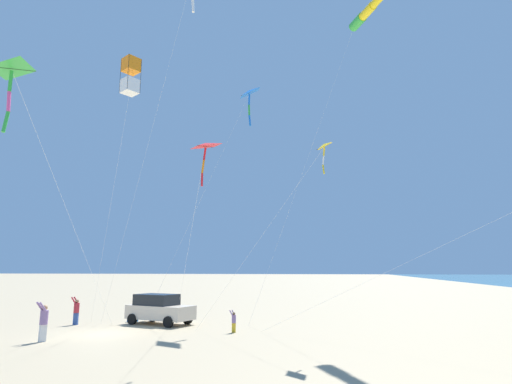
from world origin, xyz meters
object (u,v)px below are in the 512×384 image
at_px(kite_box_checkered_midright, 131,76).
at_px(kite_delta_small_distant, 323,147).
at_px(kite_windsock_long_streamer_right, 371,8).
at_px(person_adult_flyer, 76,309).
at_px(kite_delta_teal_far_right, 12,70).
at_px(cooler_box, 133,319).
at_px(kite_delta_yellow_midlevel, 205,147).
at_px(person_child_green_jacket, 234,320).
at_px(person_child_grey_jacket, 44,320).
at_px(kite_delta_magenta_far_left, 249,93).
at_px(parked_car, 159,309).

relative_size(kite_box_checkered_midright, kite_delta_small_distant, 1.62).
bearing_deg(kite_windsock_long_streamer_right, kite_delta_small_distant, 61.24).
relative_size(person_adult_flyer, kite_delta_teal_far_right, 0.11).
xyz_separation_m(cooler_box, kite_delta_yellow_midlevel, (-8.10, 9.70, 8.43)).
bearing_deg(kite_delta_teal_far_right, person_adult_flyer, -64.07).
relative_size(person_adult_flyer, kite_delta_yellow_midlevel, 0.14).
xyz_separation_m(person_child_green_jacket, person_child_grey_jacket, (8.22, 4.74, 0.37)).
height_order(cooler_box, kite_delta_magenta_far_left, kite_delta_magenta_far_left).
height_order(kite_windsock_long_streamer_right, kite_delta_yellow_midlevel, kite_windsock_long_streamer_right).
relative_size(parked_car, person_child_green_jacket, 3.90).
height_order(cooler_box, kite_delta_teal_far_right, kite_delta_teal_far_right).
height_order(person_child_green_jacket, person_child_grey_jacket, person_child_grey_jacket).
bearing_deg(person_adult_flyer, cooler_box, -142.22).
bearing_deg(parked_car, kite_delta_yellow_midlevel, 123.48).
distance_m(parked_car, person_adult_flyer, 5.16).
bearing_deg(kite_delta_teal_far_right, person_child_grey_jacket, -61.11).
xyz_separation_m(kite_box_checkered_midright, kite_delta_teal_far_right, (-1.94, 10.36, -5.01)).
height_order(person_child_green_jacket, kite_delta_small_distant, kite_delta_small_distant).
distance_m(cooler_box, kite_box_checkered_midright, 15.51).
relative_size(person_child_grey_jacket, kite_delta_teal_far_right, 0.12).
bearing_deg(person_child_grey_jacket, person_adult_flyer, -68.51).
distance_m(kite_windsock_long_streamer_right, kite_delta_yellow_midlevel, 16.76).
xyz_separation_m(person_adult_flyer, kite_delta_small_distant, (-15.80, 4.35, 8.33)).
bearing_deg(person_adult_flyer, person_child_green_jacket, 173.99).
xyz_separation_m(person_child_green_jacket, kite_delta_yellow_midlevel, (-0.33, 6.45, 7.99)).
bearing_deg(person_adult_flyer, parked_car, -165.33).
bearing_deg(person_child_green_jacket, kite_windsock_long_streamer_right, -163.49).
relative_size(person_adult_flyer, kite_delta_magenta_far_left, 0.10).
xyz_separation_m(person_child_green_jacket, kite_delta_teal_far_right, (3.67, 12.99, 8.75)).
distance_m(parked_car, kite_delta_small_distant, 14.76).
height_order(person_adult_flyer, kite_windsock_long_streamer_right, kite_windsock_long_streamer_right).
relative_size(person_adult_flyer, kite_box_checkered_midright, 0.11).
height_order(kite_windsock_long_streamer_right, kite_delta_teal_far_right, kite_windsock_long_streamer_right).
distance_m(kite_box_checkered_midright, kite_delta_teal_far_right, 11.67).
relative_size(kite_delta_small_distant, kite_delta_teal_far_right, 0.62).
distance_m(cooler_box, person_child_green_jacket, 8.43).
bearing_deg(kite_windsock_long_streamer_right, kite_delta_magenta_far_left, -16.85).
height_order(person_child_green_jacket, kite_delta_magenta_far_left, kite_delta_magenta_far_left).
height_order(person_child_grey_jacket, kite_delta_teal_far_right, kite_delta_teal_far_right).
bearing_deg(kite_delta_yellow_midlevel, person_child_green_jacket, -87.03).
height_order(cooler_box, kite_delta_yellow_midlevel, kite_delta_yellow_midlevel).
bearing_deg(kite_delta_magenta_far_left, kite_delta_small_distant, 123.86).
distance_m(parked_car, kite_box_checkered_midright, 14.37).
relative_size(cooler_box, kite_box_checkered_midright, 0.04).
height_order(parked_car, kite_delta_magenta_far_left, kite_delta_magenta_far_left).
distance_m(person_child_green_jacket, kite_windsock_long_streamer_right, 21.50).
relative_size(kite_delta_small_distant, kite_delta_magenta_far_left, 0.57).
relative_size(cooler_box, kite_delta_magenta_far_left, 0.04).
distance_m(kite_delta_yellow_midlevel, kite_delta_magenta_far_left, 13.91).
relative_size(kite_delta_yellow_midlevel, kite_delta_magenta_far_left, 0.70).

